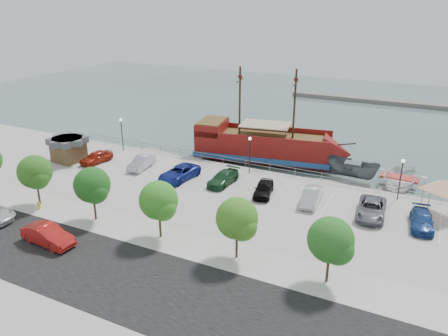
% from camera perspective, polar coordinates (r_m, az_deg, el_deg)
% --- Properties ---
extents(ground, '(160.00, 160.00, 0.00)m').
position_cam_1_polar(ground, '(45.05, 0.01, -4.59)').
color(ground, '#445553').
extents(land_slab, '(100.00, 58.00, 1.20)m').
position_cam_1_polar(land_slab, '(30.48, -18.83, -19.34)').
color(land_slab, '#ACAA9E').
rests_on(land_slab, ground).
extents(street, '(100.00, 8.00, 0.04)m').
position_cam_1_polar(street, '(32.93, -12.78, -13.87)').
color(street, black).
rests_on(street, land_slab).
extents(sidewalk, '(100.00, 4.00, 0.05)m').
position_cam_1_polar(sidewalk, '(36.93, -6.96, -9.24)').
color(sidewalk, beige).
rests_on(sidewalk, land_slab).
extents(seawall_railing, '(50.00, 0.06, 1.00)m').
position_cam_1_polar(seawall_railing, '(50.98, 3.90, 0.41)').
color(seawall_railing, gray).
rests_on(seawall_railing, land_slab).
extents(far_shore, '(40.00, 3.00, 0.80)m').
position_cam_1_polar(far_shore, '(93.68, 21.05, 8.05)').
color(far_shore, slate).
rests_on(far_shore, ground).
extents(pirate_ship, '(20.08, 8.48, 12.49)m').
position_cam_1_polar(pirate_ship, '(55.63, 6.57, 2.74)').
color(pirate_ship, maroon).
rests_on(pirate_ship, ground).
extents(patrol_boat, '(6.63, 3.68, 2.42)m').
position_cam_1_polar(patrol_boat, '(52.05, 16.40, -0.37)').
color(patrol_boat, '#535B60').
rests_on(patrol_boat, ground).
extents(speedboat, '(5.93, 7.94, 1.57)m').
position_cam_1_polar(speedboat, '(52.28, 21.91, -1.49)').
color(speedboat, white).
rests_on(speedboat, ground).
extents(dock_west, '(6.68, 3.52, 0.37)m').
position_cam_1_polar(dock_west, '(59.00, -8.36, 1.79)').
color(dock_west, gray).
rests_on(dock_west, ground).
extents(dock_mid, '(7.49, 3.35, 0.41)m').
position_cam_1_polar(dock_mid, '(50.26, 14.44, -2.20)').
color(dock_mid, gray).
rests_on(dock_mid, ground).
extents(dock_east, '(6.64, 3.65, 0.37)m').
position_cam_1_polar(dock_east, '(49.55, 22.84, -3.65)').
color(dock_east, gray).
rests_on(dock_east, ground).
extents(shed, '(3.93, 3.93, 2.94)m').
position_cam_1_polar(shed, '(56.51, -19.66, 2.41)').
color(shed, brown).
rests_on(shed, land_slab).
extents(canopy_tent, '(5.50, 5.50, 3.89)m').
position_cam_1_polar(canopy_tent, '(44.22, 27.06, -1.38)').
color(canopy_tent, slate).
rests_on(canopy_tent, land_slab).
extents(street_sedan, '(4.94, 2.02, 1.59)m').
position_cam_1_polar(street_sedan, '(38.45, -22.02, -8.13)').
color(street_sedan, '#B31A17').
rests_on(street_sedan, street).
extents(fire_hydrant, '(0.29, 0.29, 0.82)m').
position_cam_1_polar(fire_hydrant, '(44.91, -23.01, -4.47)').
color(fire_hydrant, yellow).
rests_on(fire_hydrant, sidewalk).
extents(lamp_post_left, '(0.36, 0.36, 4.28)m').
position_cam_1_polar(lamp_post_left, '(58.08, -13.24, 5.02)').
color(lamp_post_left, black).
rests_on(lamp_post_left, land_slab).
extents(lamp_post_mid, '(0.36, 0.36, 4.28)m').
position_cam_1_polar(lamp_post_mid, '(49.03, 3.38, 2.55)').
color(lamp_post_mid, black).
rests_on(lamp_post_mid, land_slab).
extents(lamp_post_right, '(0.36, 0.36, 4.28)m').
position_cam_1_polar(lamp_post_right, '(45.68, 22.17, -0.50)').
color(lamp_post_right, black).
rests_on(lamp_post_right, land_slab).
extents(tree_b, '(3.30, 3.20, 5.00)m').
position_cam_1_polar(tree_b, '(44.73, -23.40, -0.64)').
color(tree_b, '#473321').
rests_on(tree_b, sidewalk).
extents(tree_c, '(3.30, 3.20, 5.00)m').
position_cam_1_polar(tree_c, '(39.89, -16.75, -2.34)').
color(tree_c, '#473321').
rests_on(tree_c, sidewalk).
extents(tree_d, '(3.30, 3.20, 5.00)m').
position_cam_1_polar(tree_d, '(35.77, -8.41, -4.42)').
color(tree_d, '#473321').
rests_on(tree_d, sidewalk).
extents(tree_e, '(3.30, 3.20, 5.00)m').
position_cam_1_polar(tree_e, '(32.64, 1.88, -6.84)').
color(tree_e, '#473321').
rests_on(tree_e, sidewalk).
extents(tree_f, '(3.30, 3.20, 5.00)m').
position_cam_1_polar(tree_f, '(30.82, 13.97, -9.37)').
color(tree_f, '#473321').
rests_on(tree_f, sidewalk).
extents(parked_car_a, '(2.34, 4.47, 1.45)m').
position_cam_1_polar(parked_car_a, '(55.00, -16.32, 1.38)').
color(parked_car_a, '#9D2311').
rests_on(parked_car_a, land_slab).
extents(parked_car_b, '(2.01, 4.56, 1.46)m').
position_cam_1_polar(parked_car_b, '(51.96, -10.71, 0.72)').
color(parked_car_b, '#B5BAC1').
rests_on(parked_car_b, land_slab).
extents(parked_car_c, '(3.10, 5.68, 1.51)m').
position_cam_1_polar(parked_car_c, '(48.14, -5.87, -0.66)').
color(parked_car_c, navy).
rests_on(parked_car_c, land_slab).
extents(parked_car_d, '(2.21, 4.81, 1.36)m').
position_cam_1_polar(parked_car_d, '(46.75, -0.11, -1.33)').
color(parked_car_d, '#1C4727').
rests_on(parked_car_d, land_slab).
extents(parked_car_e, '(2.52, 4.47, 1.43)m').
position_cam_1_polar(parked_car_e, '(44.34, 5.19, -2.68)').
color(parked_car_e, black).
rests_on(parked_car_e, land_slab).
extents(parked_car_f, '(1.88, 4.64, 1.50)m').
position_cam_1_polar(parked_car_f, '(43.29, 11.35, -3.61)').
color(parked_car_f, silver).
rests_on(parked_car_f, land_slab).
extents(parked_car_g, '(2.82, 5.47, 1.47)m').
position_cam_1_polar(parked_car_g, '(42.22, 18.70, -5.06)').
color(parked_car_g, slate).
rests_on(parked_car_g, land_slab).
extents(parked_car_h, '(2.37, 4.75, 1.32)m').
position_cam_1_polar(parked_car_h, '(41.87, 24.43, -6.26)').
color(parked_car_h, navy).
rests_on(parked_car_h, land_slab).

